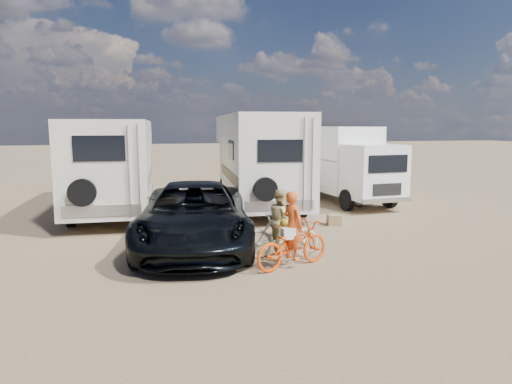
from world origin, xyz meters
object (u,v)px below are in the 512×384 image
object	(u,v)px
cooler	(283,229)
bike_man	(292,245)
rider_woman	(281,227)
bike_parked	(374,196)
box_truck	(347,165)
rider_man	(293,233)
rv_left	(115,166)
crate	(334,220)
bike_woman	(281,235)
dark_suv	(194,216)
rv_main	(258,161)

from	to	relation	value
cooler	bike_man	bearing A→B (deg)	-107.07
rider_woman	bike_parked	size ratio (longest dim) A/B	0.89
box_truck	rider_man	xyz separation A→B (m)	(-5.28, -7.64, -0.77)
rv_left	crate	distance (m)	8.18
rv_left	bike_man	distance (m)	9.15
box_truck	crate	xyz separation A→B (m)	(-2.43, -3.90, -1.38)
crate	rv_left	bearing A→B (deg)	145.91
bike_woman	rider_man	bearing A→B (deg)	-171.30
dark_suv	crate	xyz separation A→B (m)	(4.67, 1.39, -0.67)
bike_woman	rider_man	distance (m)	0.80
dark_suv	bike_woman	bearing A→B (deg)	-30.05
rv_main	rider_man	world-z (taller)	rv_main
dark_suv	rider_woman	bearing A→B (deg)	-30.05
rv_main	bike_man	xyz separation A→B (m)	(-1.50, -7.68, -1.26)
rider_man	rider_woman	world-z (taller)	rider_man
crate	bike_man	bearing A→B (deg)	-127.35
bike_man	rv_main	bearing A→B (deg)	-30.50
rv_main	dark_suv	size ratio (longest dim) A/B	1.32
bike_woman	rider_man	xyz separation A→B (m)	(-0.00, -0.76, 0.22)
rv_left	rider_man	world-z (taller)	rv_left
bike_parked	cooler	xyz separation A→B (m)	(-4.98, -3.48, -0.24)
dark_suv	crate	size ratio (longest dim) A/B	14.35
bike_man	rider_woman	world-z (taller)	rider_woman
bike_man	bike_parked	xyz separation A→B (m)	(5.76, 6.27, -0.08)
rider_man	cooler	xyz separation A→B (m)	(0.78, 2.79, -0.57)
rider_woman	dark_suv	bearing A→B (deg)	58.35
rv_left	bike_parked	size ratio (longest dim) A/B	4.97
rider_man	bike_man	bearing A→B (deg)	160.54
box_truck	bike_woman	distance (m)	8.72
bike_parked	rv_left	bearing A→B (deg)	93.07
rv_main	rider_man	xyz separation A→B (m)	(-1.50, -7.68, -1.00)
rv_left	bike_parked	xyz separation A→B (m)	(9.57, -1.97, -1.22)
rider_man	cooler	bearing A→B (deg)	-35.05
rider_man	rider_woman	bearing A→B (deg)	-19.83
rider_woman	bike_parked	distance (m)	7.97
bike_man	rv_left	bearing A→B (deg)	5.38
rv_main	bike_woman	size ratio (longest dim) A/B	4.35
rv_main	bike_woman	distance (m)	7.18
box_truck	dark_suv	distance (m)	8.89
rider_woman	rv_main	bearing A→B (deg)	-3.12
rv_main	bike_parked	size ratio (longest dim) A/B	4.76
rider_woman	cooler	size ratio (longest dim) A/B	3.00
rv_left	bike_man	xyz separation A→B (m)	(3.82, -8.24, -1.14)
rider_woman	cooler	xyz separation A→B (m)	(0.77, 2.03, -0.55)
dark_suv	rider_man	distance (m)	2.97
bike_woman	bike_parked	xyz separation A→B (m)	(5.75, 5.51, -0.11)
dark_suv	bike_parked	size ratio (longest dim) A/B	3.61
rv_left	rider_woman	distance (m)	8.45
rv_left	crate	bearing A→B (deg)	-29.37
rv_main	box_truck	distance (m)	3.78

